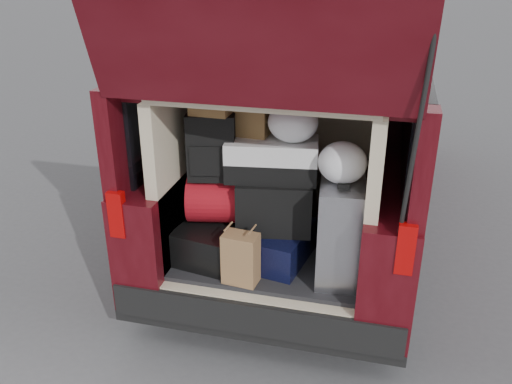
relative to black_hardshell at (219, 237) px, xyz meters
The scene contains 15 objects.
ground 0.78m from the black_hardshell, 20.28° to the right, with size 80.00×80.00×0.00m, color #3D3D40.
minivan 1.78m from the black_hardshell, 78.07° to the left, with size 1.90×5.35×2.77m.
load_floor 0.56m from the black_hardshell, 21.15° to the left, with size 1.24×1.05×0.55m, color black.
black_hardshell is the anchor object (origin of this frame).
navy_hardshell 0.39m from the black_hardshell, ahead, with size 0.44×0.53×0.23m, color black.
silver_roller 0.87m from the black_hardshell, ahead, with size 0.27×0.44×0.66m, color silver.
kraft_bag 0.40m from the black_hardshell, 51.58° to the right, with size 0.22×0.14×0.34m, color olive.
red_duffel 0.29m from the black_hardshell, 44.27° to the left, with size 0.50×0.32×0.32m, color maroon.
black_soft_case 0.48m from the black_hardshell, ahead, with size 0.49×0.29×0.35m, color black.
backpack 0.67m from the black_hardshell, behind, with size 0.31×0.19×0.44m, color black.
twotone_duffel 0.70m from the black_hardshell, ahead, with size 0.59×0.30×0.26m, color white.
grocery_sack_lower 1.00m from the black_hardshell, 162.78° to the left, with size 0.25×0.20×0.22m, color olive.
grocery_sack_upper 0.87m from the black_hardshell, 31.19° to the left, with size 0.21×0.17×0.21m, color olive.
plastic_bag_center 0.98m from the black_hardshell, ahead, with size 0.32×0.30×0.25m, color white.
plastic_bag_right 1.06m from the black_hardshell, ahead, with size 0.30×0.28×0.26m, color white.
Camera 1 is at (0.69, -3.00, 2.52)m, focal length 38.00 mm.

